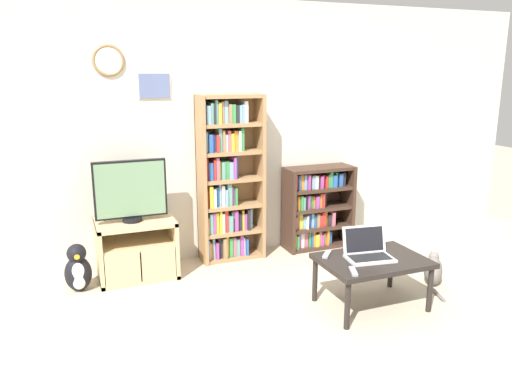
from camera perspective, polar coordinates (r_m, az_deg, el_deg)
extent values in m
plane|color=#BCAD93|center=(3.91, 6.97, -15.65)|extent=(18.00, 18.00, 0.00)
cube|color=beige|center=(5.17, -2.60, 6.92)|extent=(7.13, 0.06, 2.60)
torus|color=olive|center=(4.84, -16.53, 14.21)|extent=(0.29, 0.03, 0.29)
cylinder|color=white|center=(4.84, -16.53, 14.21)|extent=(0.23, 0.02, 0.23)
cube|color=silver|center=(4.90, -11.56, 11.82)|extent=(0.32, 0.01, 0.25)
cube|color=slate|center=(4.89, -11.54, 11.82)|extent=(0.29, 0.02, 0.23)
cube|color=tan|center=(4.85, -17.49, -6.66)|extent=(0.04, 0.50, 0.55)
cube|color=tan|center=(4.93, -9.57, -5.86)|extent=(0.04, 0.50, 0.55)
cube|color=tan|center=(4.80, -13.67, -3.37)|extent=(0.72, 0.50, 0.04)
cube|color=tan|center=(4.97, -13.33, -9.07)|extent=(0.72, 0.50, 0.04)
cube|color=tan|center=(4.86, -13.53, -5.66)|extent=(0.64, 0.47, 0.04)
cube|color=tan|center=(4.67, -14.97, -8.49)|extent=(0.31, 0.02, 0.30)
cube|color=tan|center=(4.71, -11.05, -8.08)|extent=(0.31, 0.02, 0.30)
cylinder|color=black|center=(4.76, -13.96, -3.03)|extent=(0.18, 0.18, 0.04)
cube|color=black|center=(4.69, -14.16, 0.33)|extent=(0.66, 0.05, 0.53)
cube|color=slate|center=(4.66, -14.12, 0.26)|extent=(0.62, 0.01, 0.50)
cube|color=#9E754C|center=(4.95, -6.24, 1.18)|extent=(0.04, 0.28, 1.69)
cube|color=#9E754C|center=(5.14, 0.40, 1.74)|extent=(0.04, 0.28, 1.69)
cube|color=#9E754C|center=(5.16, -3.33, 1.75)|extent=(0.65, 0.02, 1.69)
cube|color=#9E754C|center=(5.28, -2.75, -7.33)|extent=(0.58, 0.24, 0.04)
cube|color=#9E754C|center=(5.18, -2.79, -4.49)|extent=(0.58, 0.24, 0.04)
cube|color=#9E754C|center=(5.10, -2.82, -1.55)|extent=(0.58, 0.24, 0.04)
cube|color=#9E754C|center=(5.04, -2.86, 1.47)|extent=(0.58, 0.24, 0.04)
cube|color=#9E754C|center=(4.99, -2.90, 4.56)|extent=(0.58, 0.24, 0.04)
cube|color=#9E754C|center=(4.95, -2.94, 7.70)|extent=(0.58, 0.24, 0.04)
cube|color=#9E754C|center=(4.93, -2.97, 10.88)|extent=(0.58, 0.24, 0.04)
cube|color=#759EB7|center=(5.17, -5.68, -6.37)|extent=(0.02, 0.20, 0.21)
cube|color=orange|center=(5.19, -5.37, -6.51)|extent=(0.03, 0.17, 0.17)
cube|color=#759EB7|center=(5.19, -5.06, -6.25)|extent=(0.02, 0.17, 0.22)
cube|color=#9E4293|center=(5.19, -4.71, -6.47)|extent=(0.03, 0.21, 0.17)
cube|color=#232328|center=(5.21, -4.35, -6.19)|extent=(0.04, 0.17, 0.21)
cube|color=#93704C|center=(5.21, -3.87, -6.17)|extent=(0.04, 0.22, 0.21)
cube|color=gold|center=(5.23, -3.54, -6.03)|extent=(0.02, 0.18, 0.22)
cube|color=#388947|center=(5.24, -3.15, -6.10)|extent=(0.04, 0.19, 0.20)
cube|color=#B75B70|center=(5.25, -2.73, -6.05)|extent=(0.03, 0.19, 0.20)
cube|color=#5B9389|center=(5.26, -2.35, -6.09)|extent=(0.03, 0.19, 0.19)
cube|color=#9E4293|center=(5.27, -1.93, -5.89)|extent=(0.04, 0.19, 0.21)
cube|color=white|center=(5.29, -1.63, -5.98)|extent=(0.02, 0.17, 0.19)
cube|color=#2856A8|center=(5.29, -1.34, -6.03)|extent=(0.02, 0.22, 0.18)
cube|color=#93704C|center=(5.08, -5.74, -3.67)|extent=(0.02, 0.22, 0.17)
cube|color=#5B9389|center=(5.09, -5.41, -3.44)|extent=(0.03, 0.21, 0.21)
cube|color=#9E4293|center=(5.09, -5.04, -3.36)|extent=(0.03, 0.21, 0.22)
cube|color=gold|center=(5.11, -4.71, -3.33)|extent=(0.03, 0.19, 0.21)
cube|color=gold|center=(5.11, -4.33, -3.23)|extent=(0.03, 0.21, 0.23)
cube|color=white|center=(5.12, -4.04, -3.34)|extent=(0.03, 0.21, 0.20)
cube|color=red|center=(5.13, -3.66, -3.15)|extent=(0.04, 0.19, 0.23)
cube|color=#5B9389|center=(5.15, -3.21, -3.43)|extent=(0.04, 0.22, 0.17)
cube|color=#5B9389|center=(5.16, -2.93, -3.16)|extent=(0.02, 0.17, 0.21)
cube|color=#9E4293|center=(5.16, -2.59, -3.10)|extent=(0.04, 0.21, 0.22)
cube|color=#232328|center=(5.19, -2.15, -3.22)|extent=(0.04, 0.18, 0.18)
cube|color=gold|center=(5.20, -1.77, -3.02)|extent=(0.02, 0.17, 0.21)
cube|color=#9E4293|center=(5.20, -1.49, -3.20)|extent=(0.03, 0.19, 0.17)
cube|color=#232328|center=(5.20, -1.16, -2.94)|extent=(0.03, 0.22, 0.22)
cube|color=#759EB7|center=(5.22, -0.89, -2.90)|extent=(0.03, 0.18, 0.21)
cube|color=red|center=(5.01, -5.84, -0.59)|extent=(0.02, 0.19, 0.18)
cube|color=gold|center=(5.01, -5.43, -0.40)|extent=(0.04, 0.22, 0.22)
cube|color=white|center=(5.03, -5.02, -0.52)|extent=(0.03, 0.21, 0.19)
cube|color=#2856A8|center=(5.04, -4.69, -0.40)|extent=(0.03, 0.18, 0.20)
cube|color=#759EB7|center=(5.05, -4.39, -0.21)|extent=(0.02, 0.18, 0.23)
cube|color=white|center=(5.05, -4.05, -0.28)|extent=(0.03, 0.20, 0.21)
cube|color=#759EB7|center=(5.06, -3.69, -0.50)|extent=(0.02, 0.22, 0.17)
cube|color=#5B9389|center=(5.07, -3.31, -0.13)|extent=(0.04, 0.20, 0.23)
cube|color=#9E4293|center=(5.09, -2.93, -0.30)|extent=(0.03, 0.17, 0.18)
cube|color=#388947|center=(5.10, -2.59, -0.34)|extent=(0.02, 0.20, 0.18)
cube|color=red|center=(4.95, -5.89, 2.70)|extent=(0.03, 0.17, 0.22)
cube|color=#2856A8|center=(4.96, -5.43, 2.48)|extent=(0.04, 0.20, 0.18)
cube|color=red|center=(4.97, -5.03, 2.67)|extent=(0.02, 0.21, 0.20)
cube|color=#B75B70|center=(4.97, -4.69, 2.79)|extent=(0.03, 0.21, 0.22)
cube|color=gold|center=(4.99, -4.41, 2.62)|extent=(0.02, 0.18, 0.18)
cube|color=#5B9389|center=(4.99, -4.05, 2.59)|extent=(0.03, 0.21, 0.18)
cube|color=#388947|center=(5.01, -3.60, 2.65)|extent=(0.04, 0.19, 0.18)
cube|color=#759EB7|center=(5.02, -3.15, 2.62)|extent=(0.04, 0.19, 0.17)
cube|color=#9E4293|center=(5.02, -2.76, 2.91)|extent=(0.02, 0.22, 0.22)
cube|color=#2856A8|center=(5.04, -2.50, 2.93)|extent=(0.02, 0.17, 0.21)
cube|color=#759EB7|center=(4.91, -5.95, 5.74)|extent=(0.03, 0.18, 0.20)
cube|color=#2856A8|center=(4.91, -5.48, 5.63)|extent=(0.04, 0.21, 0.18)
cube|color=#2856A8|center=(4.93, -5.09, 5.63)|extent=(0.03, 0.17, 0.17)
cube|color=red|center=(4.93, -4.70, 5.64)|extent=(0.03, 0.22, 0.17)
cube|color=#5B9389|center=(4.94, -4.38, 5.99)|extent=(0.03, 0.19, 0.23)
cube|color=#93704C|center=(4.95, -4.01, 5.91)|extent=(0.02, 0.21, 0.21)
cube|color=white|center=(4.97, -3.71, 5.71)|extent=(0.03, 0.18, 0.17)
cube|color=#B75B70|center=(4.97, -3.34, 5.92)|extent=(0.03, 0.18, 0.20)
cube|color=gold|center=(4.98, -2.98, 5.79)|extent=(0.03, 0.19, 0.18)
cube|color=orange|center=(5.00, -2.59, 5.93)|extent=(0.04, 0.18, 0.20)
cube|color=white|center=(5.00, -2.19, 5.95)|extent=(0.02, 0.21, 0.20)
cube|color=#388947|center=(5.01, -1.88, 6.10)|extent=(0.03, 0.19, 0.22)
cube|color=#759EB7|center=(4.87, -6.12, 9.04)|extent=(0.02, 0.18, 0.22)
cube|color=#759EB7|center=(4.88, -5.73, 8.81)|extent=(0.04, 0.22, 0.18)
cube|color=#5B9389|center=(4.89, -5.34, 8.97)|extent=(0.02, 0.21, 0.20)
cube|color=#232328|center=(4.89, -5.07, 8.97)|extent=(0.02, 0.22, 0.20)
cube|color=#5B9389|center=(4.90, -4.81, 9.14)|extent=(0.03, 0.20, 0.22)
cube|color=gold|center=(4.91, -4.45, 9.02)|extent=(0.03, 0.20, 0.20)
cube|color=#93704C|center=(4.93, -4.09, 9.09)|extent=(0.03, 0.18, 0.21)
cube|color=#759EB7|center=(4.94, -3.70, 9.15)|extent=(0.04, 0.17, 0.22)
cube|color=#93704C|center=(4.94, -3.27, 8.97)|extent=(0.03, 0.20, 0.18)
cube|color=#388947|center=(4.96, -2.88, 8.98)|extent=(0.04, 0.20, 0.18)
cube|color=#232328|center=(4.97, -2.42, 8.94)|extent=(0.03, 0.20, 0.17)
cube|color=#759EB7|center=(4.98, -2.08, 8.95)|extent=(0.03, 0.19, 0.17)
cube|color=#759EB7|center=(4.99, -1.79, 8.99)|extent=(0.02, 0.20, 0.18)
cube|color=white|center=(5.00, -1.46, 9.18)|extent=(0.04, 0.18, 0.21)
cube|color=#3D281E|center=(5.35, 3.74, -2.15)|extent=(0.04, 0.31, 0.90)
cube|color=#3D281E|center=(5.69, 10.33, -1.39)|extent=(0.04, 0.31, 0.90)
cube|color=#3D281E|center=(5.64, 6.42, -1.39)|extent=(0.76, 0.02, 0.90)
cube|color=#3D281E|center=(5.64, 7.01, -6.00)|extent=(0.69, 0.28, 0.04)
cube|color=#3D281E|center=(5.57, 7.07, -3.90)|extent=(0.69, 0.28, 0.04)
cube|color=#3D281E|center=(5.51, 7.14, -1.76)|extent=(0.69, 0.28, 0.04)
cube|color=#3D281E|center=(5.46, 7.20, 0.43)|extent=(0.69, 0.28, 0.04)
cube|color=#3D281E|center=(5.41, 7.27, 2.66)|extent=(0.69, 0.28, 0.04)
cube|color=gold|center=(5.47, 3.99, -5.41)|extent=(0.02, 0.25, 0.17)
cube|color=#388947|center=(5.49, 4.29, -5.47)|extent=(0.03, 0.25, 0.15)
cube|color=#9E4293|center=(5.50, 4.53, -5.30)|extent=(0.03, 0.22, 0.17)
cube|color=white|center=(5.52, 4.88, -5.24)|extent=(0.04, 0.21, 0.17)
cube|color=#B75B70|center=(5.55, 5.33, -5.25)|extent=(0.04, 0.20, 0.16)
cube|color=#388947|center=(5.56, 5.70, -5.19)|extent=(0.02, 0.21, 0.16)
cube|color=#2856A8|center=(5.57, 5.97, -5.13)|extent=(0.02, 0.22, 0.17)
cube|color=orange|center=(5.58, 6.18, -5.09)|extent=(0.02, 0.23, 0.17)
cube|color=gold|center=(5.59, 6.49, -5.21)|extent=(0.04, 0.25, 0.14)
cube|color=#B75B70|center=(5.61, 6.85, -5.04)|extent=(0.03, 0.23, 0.16)
cube|color=#9E4293|center=(5.63, 7.13, -5.17)|extent=(0.02, 0.24, 0.13)
cube|color=#93704C|center=(5.65, 7.35, -5.06)|extent=(0.03, 0.21, 0.14)
cube|color=orange|center=(5.65, 7.69, -4.90)|extent=(0.03, 0.24, 0.17)
cube|color=#2856A8|center=(5.68, 7.98, -4.94)|extent=(0.04, 0.21, 0.14)
cube|color=#B75B70|center=(5.42, 4.08, -3.36)|extent=(0.04, 0.21, 0.14)
cube|color=#93704C|center=(5.43, 4.39, -3.15)|extent=(0.02, 0.20, 0.17)
cube|color=gold|center=(5.45, 4.73, -3.12)|extent=(0.04, 0.20, 0.17)
cube|color=#759EB7|center=(5.47, 5.08, -3.27)|extent=(0.03, 0.21, 0.13)
cube|color=white|center=(5.47, 5.39, -3.20)|extent=(0.02, 0.25, 0.15)
cube|color=#2856A8|center=(5.49, 5.64, -3.11)|extent=(0.04, 0.20, 0.15)
cube|color=#759EB7|center=(5.51, 6.04, -3.04)|extent=(0.03, 0.21, 0.16)
cube|color=#2856A8|center=(5.52, 6.30, -3.09)|extent=(0.02, 0.22, 0.14)
cube|color=#93704C|center=(5.53, 6.62, -3.00)|extent=(0.03, 0.23, 0.15)
cube|color=red|center=(5.55, 6.92, -3.06)|extent=(0.02, 0.24, 0.13)
cube|color=red|center=(5.56, 7.21, -2.89)|extent=(0.04, 0.23, 0.16)
cube|color=orange|center=(5.59, 7.53, -2.81)|extent=(0.03, 0.19, 0.16)
cube|color=#232328|center=(5.60, 7.89, -2.96)|extent=(0.04, 0.22, 0.13)
cube|color=#B75B70|center=(5.61, 8.29, -2.79)|extent=(0.03, 0.25, 0.16)
cube|color=#759EB7|center=(5.36, 4.07, -1.02)|extent=(0.03, 0.21, 0.17)
cube|color=orange|center=(5.37, 4.42, -1.08)|extent=(0.03, 0.22, 0.15)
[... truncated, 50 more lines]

